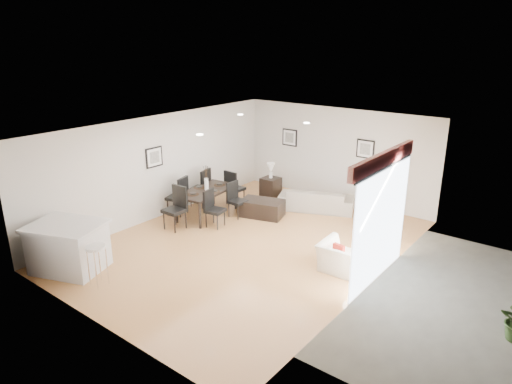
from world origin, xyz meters
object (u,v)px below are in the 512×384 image
Objects in this scene: sofa at (316,200)px; dining_chair_wfar at (202,186)px; kitchen_island at (68,247)px; bar_stool at (96,252)px; dining_chair_enear at (212,206)px; dining_chair_head at (177,205)px; side_table at (271,188)px; dining_chair_wnear at (180,194)px; coffee_table at (262,208)px; dining_table at (207,192)px; dining_chair_efar at (235,197)px; armchair at (344,258)px; dining_chair_foot at (233,186)px.

dining_chair_wfar is (-2.70, -1.72, 0.31)m from sofa.
kitchen_island is 2.13× the size of bar_stool.
dining_chair_enear reaches higher than bar_stool.
side_table is at bearing 78.95° from dining_chair_head.
kitchen_island is at bearing -6.55° from dining_chair_wfar.
dining_chair_enear is (1.22, -0.91, -0.07)m from dining_chair_wfar.
dining_chair_wnear is 1.23m from dining_chair_enear.
dining_chair_wnear is at bearing -13.06° from dining_chair_wfar.
dining_chair_wfar is 1.52m from dining_chair_enear.
dining_chair_head is (-2.09, -3.24, 0.31)m from sofa.
dining_table is at bearing -160.00° from coffee_table.
dining_chair_enear is at bearing -177.67° from dining_chair_efar.
armchair is at bearing 71.75° from dining_chair_wnear.
bar_stool reaches higher than armchair.
dining_chair_head is 1.66× the size of side_table.
bar_stool is at bearing 5.75° from dining_chair_wfar.
sofa is 6.50m from kitchen_island.
dining_table is (-2.09, -2.17, 0.35)m from sofa.
kitchen_island reaches higher than armchair.
armchair is 4.42m from dining_table.
dining_chair_foot is at bearing 122.91° from dining_chair_wfar.
dining_chair_efar reaches higher than dining_table.
dining_chair_wnear is at bearing -160.69° from coffee_table.
dining_table is at bearing 92.23° from dining_chair_foot.
kitchen_island is 1.01m from bar_stool.
dining_chair_wnear reaches higher than dining_chair_enear.
dining_chair_wnear is at bearing -3.72° from armchair.
sofa reaches higher than coffee_table.
dining_table is 1.54m from coffee_table.
sofa is at bearing -38.06° from dining_chair_efar.
armchair is 4.66m from side_table.
dining_chair_wnear is 3.83m from bar_stool.
kitchen_island is at bearing 47.16° from sofa.
bar_stool reaches higher than side_table.
sofa is 1.83× the size of coffee_table.
dining_table is 1.83× the size of dining_chair_foot.
armchair is 0.86× the size of coffee_table.
armchair is at bearing 106.78° from sofa.
dining_chair_efar is (0.62, 0.44, -0.13)m from dining_table.
dining_chair_enear is at bearing -129.68° from coffee_table.
kitchen_island is (-0.12, -2.87, -0.10)m from dining_chair_head.
side_table is (0.56, 3.18, -0.28)m from dining_chair_head.
bar_stool is (-3.50, -3.37, 0.39)m from armchair.
dining_chair_efar is 1.44× the size of side_table.
dining_chair_wfar reaches higher than dining_chair_efar.
dining_chair_foot is (-0.62, 1.52, 0.03)m from dining_chair_enear.
side_table is (1.17, 2.53, -0.27)m from dining_chair_wnear.
coffee_table is 1.37× the size of bar_stool.
coffee_table is (-3.18, 1.44, -0.09)m from armchair.
bar_stool is at bearing -174.34° from dining_chair_efar.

